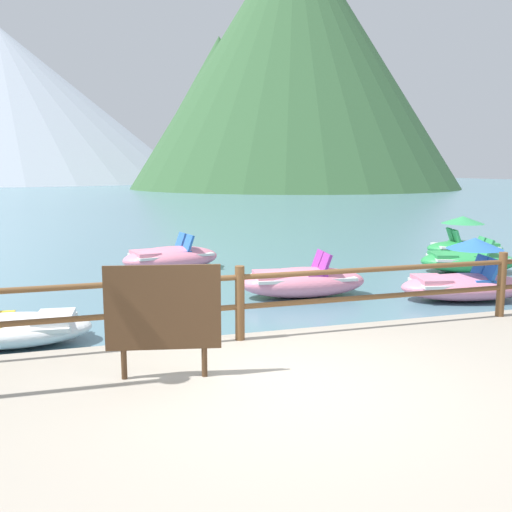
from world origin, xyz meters
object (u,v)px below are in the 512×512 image
object	(u,v)px
pedal_boat_2	(9,329)
pedal_boat_5	(466,281)
pedal_boat_4	(303,281)
pedal_boat_7	(465,243)
pedal_boat_6	(171,258)
sign_board	(163,309)
pedal_boat_1	(468,261)

from	to	relation	value
pedal_boat_2	pedal_boat_5	size ratio (longest dim) A/B	0.89
pedal_boat_4	pedal_boat_7	xyz separation A→B (m)	(6.56, 3.58, 0.08)
pedal_boat_6	sign_board	bearing A→B (deg)	-98.56
sign_board	pedal_boat_2	size ratio (longest dim) A/B	0.48
pedal_boat_5	pedal_boat_6	xyz separation A→B (m)	(-5.08, 4.95, -0.07)
sign_board	pedal_boat_6	size ratio (longest dim) A/B	0.44
sign_board	pedal_boat_4	distance (m)	5.79
sign_board	pedal_boat_1	bearing A→B (deg)	35.66
sign_board	pedal_boat_4	world-z (taller)	sign_board
pedal_boat_1	pedal_boat_5	xyz separation A→B (m)	(-1.95, -2.49, 0.10)
pedal_boat_2	pedal_boat_4	size ratio (longest dim) A/B	0.93
sign_board	pedal_boat_1	world-z (taller)	sign_board
pedal_boat_4	pedal_boat_7	size ratio (longest dim) A/B	1.07
pedal_boat_1	pedal_boat_6	xyz separation A→B (m)	(-7.03, 2.46, 0.03)
pedal_boat_4	pedal_boat_5	world-z (taller)	pedal_boat_5
sign_board	pedal_boat_7	xyz separation A→B (m)	(9.93, 8.22, -0.74)
sign_board	pedal_boat_1	xyz separation A→B (m)	(8.30, 5.96, -0.85)
sign_board	pedal_boat_7	distance (m)	12.91
pedal_boat_1	pedal_boat_2	distance (m)	10.60
pedal_boat_1	pedal_boat_2	bearing A→B (deg)	-163.63
pedal_boat_5	pedal_boat_7	world-z (taller)	pedal_boat_5
sign_board	pedal_boat_5	bearing A→B (deg)	28.61
pedal_boat_6	pedal_boat_7	size ratio (longest dim) A/B	1.09
pedal_boat_1	pedal_boat_4	bearing A→B (deg)	-164.99
pedal_boat_4	pedal_boat_2	bearing A→B (deg)	-162.37
pedal_boat_5	pedal_boat_4	bearing A→B (deg)	158.55
pedal_boat_4	pedal_boat_5	size ratio (longest dim) A/B	0.96
sign_board	pedal_boat_2	distance (m)	3.62
pedal_boat_1	pedal_boat_6	distance (m)	7.45
sign_board	pedal_boat_4	bearing A→B (deg)	53.98
pedal_boat_2	pedal_boat_5	world-z (taller)	pedal_boat_5
sign_board	pedal_boat_6	world-z (taller)	sign_board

